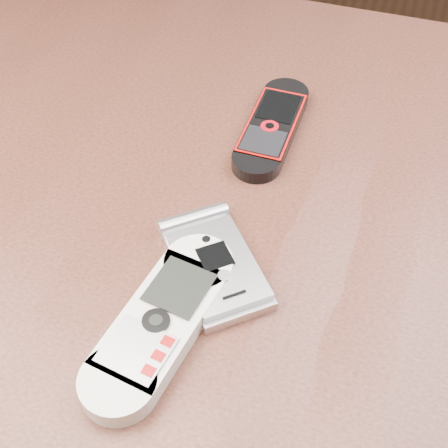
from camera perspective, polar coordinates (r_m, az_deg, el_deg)
table at (r=0.61m, az=-0.45°, el=-7.05°), size 1.20×0.80×0.75m
nokia_white at (r=0.47m, az=-5.74°, el=-8.81°), size 0.08×0.18×0.02m
nokia_black_red at (r=0.62m, az=4.40°, el=8.88°), size 0.05×0.15×0.02m
motorola_razr at (r=0.50m, az=-0.70°, el=-3.81°), size 0.12×0.13×0.02m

